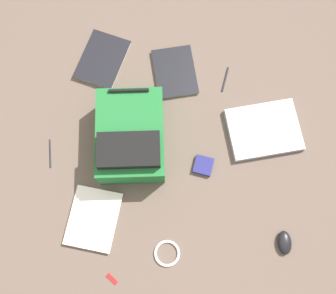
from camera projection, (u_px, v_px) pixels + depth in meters
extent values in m
plane|color=brown|center=(173.00, 154.00, 1.86)|extent=(4.01, 4.01, 0.00)
cube|color=#1E662D|center=(131.00, 137.00, 1.79)|extent=(0.31, 0.41, 0.18)
cube|color=black|center=(129.00, 150.00, 1.65)|extent=(0.27, 0.16, 0.05)
cylinder|color=black|center=(129.00, 90.00, 1.74)|extent=(0.18, 0.02, 0.02)
cube|color=#929296|center=(263.00, 130.00, 1.88)|extent=(0.37, 0.30, 0.02)
cube|color=#B7B7BC|center=(264.00, 129.00, 1.86)|extent=(0.36, 0.30, 0.01)
cube|color=silver|center=(102.00, 60.00, 1.97)|extent=(0.29, 0.33, 0.02)
cube|color=black|center=(102.00, 59.00, 1.96)|extent=(0.30, 0.34, 0.00)
cube|color=silver|center=(175.00, 72.00, 1.95)|extent=(0.22, 0.28, 0.01)
cube|color=black|center=(175.00, 71.00, 1.95)|extent=(0.23, 0.29, 0.00)
cube|color=silver|center=(94.00, 219.00, 1.77)|extent=(0.27, 0.31, 0.02)
cube|color=silver|center=(93.00, 219.00, 1.76)|extent=(0.27, 0.32, 0.00)
ellipsoid|color=black|center=(285.00, 243.00, 1.74)|extent=(0.06, 0.11, 0.03)
torus|color=silver|center=(167.00, 253.00, 1.74)|extent=(0.12, 0.12, 0.01)
cylinder|color=black|center=(225.00, 79.00, 1.95)|extent=(0.05, 0.13, 0.01)
cylinder|color=black|center=(50.00, 153.00, 1.85)|extent=(0.02, 0.14, 0.01)
cube|color=navy|center=(203.00, 165.00, 1.83)|extent=(0.11, 0.11, 0.02)
cube|color=#B21919|center=(112.00, 279.00, 1.71)|extent=(0.05, 0.05, 0.01)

